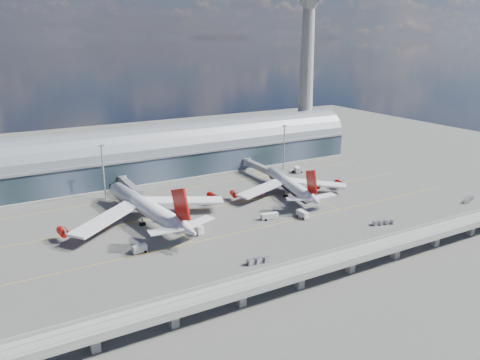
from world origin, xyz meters
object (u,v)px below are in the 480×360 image
service_truck_0 (196,228)px  service_truck_1 (140,249)px  floodlight_mast_right (284,146)px  service_truck_2 (270,216)px  control_tower (307,72)px  floodlight_mast_left (103,170)px  cargo_train_0 (258,261)px  service_truck_5 (134,206)px  cargo_train_2 (468,199)px  airliner_right (290,185)px  cargo_train_1 (384,222)px  airliner_left (147,207)px  service_truck_3 (303,214)px  service_truck_4 (297,170)px

service_truck_0 → service_truck_1: (-24.45, -6.65, -0.21)m
floodlight_mast_right → service_truck_2: bearing=-128.9°
control_tower → floodlight_mast_left: size_ratio=4.01×
control_tower → floodlight_mast_left: bearing=-168.3°
floodlight_mast_right → cargo_train_0: bearing=-128.7°
service_truck_5 → cargo_train_2: (136.25, -64.78, -0.72)m
control_tower → airliner_right: control_tower is taller
control_tower → cargo_train_1: bearing=-111.8°
service_truck_5 → cargo_train_1: 105.06m
service_truck_2 → service_truck_5: bearing=60.1°
service_truck_1 → cargo_train_2: service_truck_1 is taller
service_truck_0 → airliner_right: bearing=12.0°
floodlight_mast_right → cargo_train_2: (43.56, -85.43, -12.77)m
cargo_train_2 → airliner_right: bearing=74.8°
service_truck_0 → airliner_left: bearing=117.5°
service_truck_1 → cargo_train_1: bearing=-109.2°
service_truck_2 → cargo_train_0: service_truck_2 is taller
service_truck_0 → cargo_train_1: size_ratio=0.79×
airliner_left → airliner_right: airliner_left is taller
service_truck_0 → cargo_train_2: 126.56m
service_truck_3 → service_truck_4: bearing=55.0°
service_truck_2 → airliner_left: bearing=75.2°
airliner_right → service_truck_2: airliner_right is taller
service_truck_0 → service_truck_2: bearing=-10.5°
floodlight_mast_left → cargo_train_0: (27.58, -90.52, -12.67)m
control_tower → cargo_train_1: control_tower is taller
airliner_left → airliner_right: (69.80, -0.10, -1.42)m
cargo_train_0 → cargo_train_2: (115.98, 5.09, -0.10)m
service_truck_5 → cargo_train_0: (20.28, -69.86, -0.62)m
service_truck_4 → cargo_train_0: service_truck_4 is taller
service_truck_1 → floodlight_mast_right: bearing=-63.9°
cargo_train_0 → service_truck_2: bearing=-46.2°
service_truck_0 → cargo_train_0: service_truck_0 is taller
control_tower → service_truck_3: control_tower is taller
control_tower → service_truck_5: 145.53m
cargo_train_2 → service_truck_1: bearing=102.0°
cargo_train_1 → service_truck_1: bearing=58.2°
service_truck_0 → cargo_train_1: 74.98m
service_truck_3 → floodlight_mast_left: bearing=134.6°
floodlight_mast_right → service_truck_0: bearing=-144.5°
service_truck_1 → service_truck_4: bearing=-68.1°
floodlight_mast_right → service_truck_5: (-92.70, -20.66, -12.05)m
service_truck_1 → floodlight_mast_left: bearing=-9.0°
floodlight_mast_left → service_truck_2: (52.29, -59.18, -12.27)m
floodlight_mast_left → service_truck_3: bearing=-44.8°
control_tower → service_truck_2: bearing=-133.5°
floodlight_mast_right → floodlight_mast_left: bearing=180.0°
service_truck_0 → floodlight_mast_right: bearing=29.2°
floodlight_mast_left → cargo_train_1: bearing=-44.2°
airliner_right → service_truck_0: bearing=-150.2°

